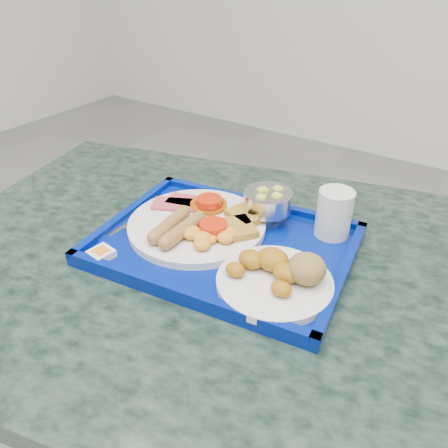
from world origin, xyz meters
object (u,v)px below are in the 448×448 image
(main_plate, at_px, (200,224))
(fruit_bowl, at_px, (268,202))
(table, at_px, (236,337))
(bread_plate, at_px, (279,275))
(tray, at_px, (224,245))
(juice_cup, at_px, (334,212))

(main_plate, distance_m, fruit_bowl, 0.14)
(table, distance_m, bread_plate, 0.24)
(bread_plate, bearing_deg, main_plate, 163.64)
(tray, xyz_separation_m, bread_plate, (0.14, -0.05, 0.02))
(fruit_bowl, xyz_separation_m, juice_cup, (0.12, 0.02, 0.01))
(main_plate, height_order, juice_cup, juice_cup)
(table, bearing_deg, tray, 155.83)
(main_plate, relative_size, bread_plate, 1.42)
(bread_plate, bearing_deg, fruit_bowl, 124.47)
(table, distance_m, main_plate, 0.24)
(main_plate, bearing_deg, tray, -9.16)
(table, height_order, main_plate, main_plate)
(tray, height_order, bread_plate, bread_plate)
(tray, distance_m, fruit_bowl, 0.12)
(bread_plate, relative_size, juice_cup, 2.06)
(table, relative_size, tray, 2.73)
(tray, height_order, main_plate, main_plate)
(tray, relative_size, juice_cup, 5.42)
(fruit_bowl, distance_m, juice_cup, 0.13)
(tray, xyz_separation_m, fruit_bowl, (0.03, 0.11, 0.05))
(fruit_bowl, bearing_deg, main_plate, -131.62)
(table, distance_m, fruit_bowl, 0.28)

